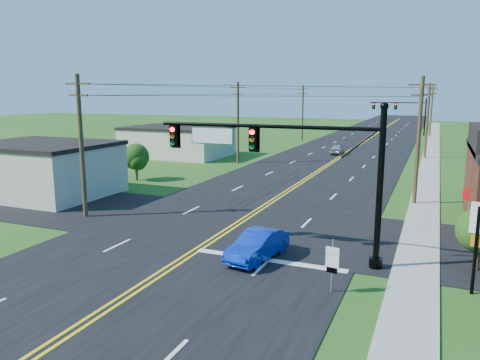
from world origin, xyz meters
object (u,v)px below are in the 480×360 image
at_px(route_sign, 332,262).
at_px(signal_mast_far, 401,111).
at_px(blue_car, 258,246).
at_px(signal_mast_main, 283,160).
at_px(stop_sign, 469,199).

bearing_deg(route_sign, signal_mast_far, 101.24).
bearing_deg(blue_car, signal_mast_main, 57.31).
height_order(signal_mast_main, blue_car, signal_mast_main).
distance_m(signal_mast_main, signal_mast_far, 72.00).
bearing_deg(route_sign, blue_car, 158.05).
xyz_separation_m(signal_mast_far, stop_sign, (8.56, -63.02, -2.81)).
distance_m(signal_mast_main, stop_sign, 12.83).
distance_m(signal_mast_main, route_sign, 5.81).
distance_m(signal_mast_far, stop_sign, 63.66).
relative_size(route_sign, stop_sign, 0.92).
xyz_separation_m(signal_mast_far, blue_car, (-1.00, -73.00, -3.87)).
relative_size(signal_mast_far, blue_car, 2.69).
height_order(signal_mast_main, signal_mast_far, same).
bearing_deg(blue_car, route_sign, -21.55).
bearing_deg(stop_sign, signal_mast_main, -118.98).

